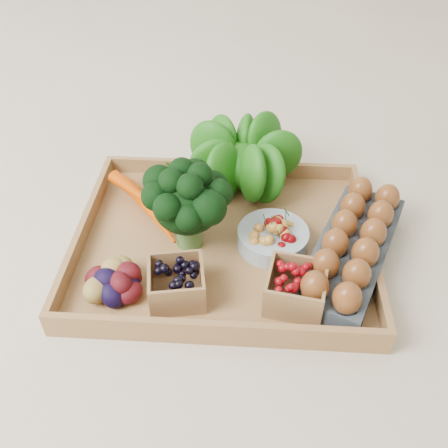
# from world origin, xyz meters

# --- Properties ---
(ground) EXTENTS (4.00, 4.00, 0.00)m
(ground) POSITION_xyz_m (0.00, 0.00, 0.00)
(ground) COLOR beige
(ground) RESTS_ON ground
(tray) EXTENTS (0.55, 0.45, 0.01)m
(tray) POSITION_xyz_m (0.00, 0.00, 0.01)
(tray) COLOR #9D7142
(tray) RESTS_ON ground
(carrots) EXTENTS (0.19, 0.14, 0.05)m
(carrots) POSITION_xyz_m (-0.16, 0.08, 0.04)
(carrots) COLOR #CA4100
(carrots) RESTS_ON tray
(lettuce) EXTENTS (0.16, 0.16, 0.16)m
(lettuce) POSITION_xyz_m (0.02, 0.19, 0.09)
(lettuce) COLOR #125A0E
(lettuce) RESTS_ON tray
(broccoli) EXTENTS (0.16, 0.16, 0.13)m
(broccoli) POSITION_xyz_m (-0.06, -0.01, 0.08)
(broccoli) COLOR black
(broccoli) RESTS_ON tray
(cherry_bowl) EXTENTS (0.13, 0.13, 0.04)m
(cherry_bowl) POSITION_xyz_m (0.09, -0.00, 0.03)
(cherry_bowl) COLOR #8C9EA5
(cherry_bowl) RESTS_ON tray
(egg_carton) EXTENTS (0.24, 0.36, 0.04)m
(egg_carton) POSITION_xyz_m (0.23, -0.03, 0.03)
(egg_carton) COLOR #363D45
(egg_carton) RESTS_ON tray
(potatoes) EXTENTS (0.12, 0.12, 0.07)m
(potatoes) POSITION_xyz_m (-0.17, -0.13, 0.05)
(potatoes) COLOR #3B090E
(potatoes) RESTS_ON tray
(punnet_blackberry) EXTENTS (0.11, 0.11, 0.06)m
(punnet_blackberry) POSITION_xyz_m (-0.07, -0.14, 0.05)
(punnet_blackberry) COLOR black
(punnet_blackberry) RESTS_ON tray
(punnet_raspberry) EXTENTS (0.11, 0.11, 0.07)m
(punnet_raspberry) POSITION_xyz_m (0.13, -0.14, 0.05)
(punnet_raspberry) COLOR maroon
(punnet_raspberry) RESTS_ON tray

